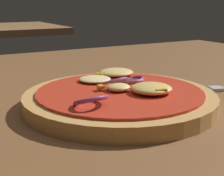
{
  "coord_description": "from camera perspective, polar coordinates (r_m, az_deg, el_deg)",
  "views": [
    {
      "loc": [
        -0.24,
        -0.37,
        0.17
      ],
      "look_at": [
        -0.03,
        0.01,
        0.05
      ],
      "focal_mm": 54.22,
      "sensor_mm": 36.0,
      "label": 1
    }
  ],
  "objects": [
    {
      "name": "dining_table",
      "position": [
        0.46,
        3.54,
        -4.17
      ],
      "size": [
        1.18,
        0.99,
        0.03
      ],
      "color": "brown",
      "rests_on": "ground"
    },
    {
      "name": "pizza",
      "position": [
        0.43,
        1.35,
        -1.59
      ],
      "size": [
        0.24,
        0.24,
        0.04
      ],
      "color": "tan",
      "rests_on": "dining_table"
    }
  ]
}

